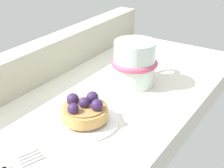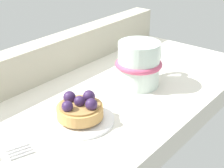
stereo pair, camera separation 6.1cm
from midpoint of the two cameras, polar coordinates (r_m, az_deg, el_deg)
ground_plane at (r=63.51cm, az=-6.18°, el=-4.87°), size 78.31×34.33×4.39cm
window_rail_back at (r=70.24cm, az=-15.99°, el=2.89°), size 76.75×4.61×7.66cm
dessert_plate at (r=56.35cm, az=-7.68°, el=-6.18°), size 11.25×11.25×1.00cm
raspberry_tart at (r=55.36cm, az=-7.80°, el=-4.41°), size 7.67×7.67×3.89cm
coffee_mug at (r=67.26cm, az=1.33°, el=3.54°), size 12.73×9.34×9.01cm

